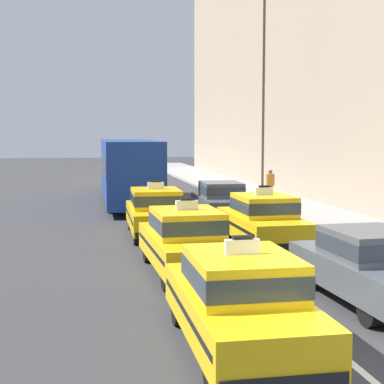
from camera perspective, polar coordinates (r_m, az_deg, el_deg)
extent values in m
plane|color=#353538|center=(9.42, 16.85, -16.89)|extent=(160.00, 160.00, 0.00)
cube|color=silver|center=(28.20, -2.41, -1.59)|extent=(0.14, 80.00, 0.01)
cube|color=#9E9993|center=(24.92, 12.21, -2.52)|extent=(4.00, 90.00, 0.15)
cube|color=tan|center=(32.37, 17.06, 16.05)|extent=(6.00, 16.44, 19.06)
cube|color=tan|center=(51.43, 6.21, 17.03)|extent=(6.00, 22.54, 27.43)
cylinder|color=black|center=(11.28, -1.20, -11.11)|extent=(0.25, 0.64, 0.64)
cylinder|color=black|center=(11.60, 6.14, -10.66)|extent=(0.25, 0.64, 0.64)
cylinder|color=black|center=(8.45, 2.29, -17.01)|extent=(0.25, 0.64, 0.64)
cylinder|color=black|center=(8.87, 12.01, -16.00)|extent=(0.25, 0.64, 0.64)
cube|color=yellow|center=(9.89, 4.56, -11.43)|extent=(1.84, 4.52, 0.70)
cube|color=black|center=(9.88, 4.56, -11.15)|extent=(1.86, 4.16, 0.10)
cube|color=yellow|center=(9.58, 4.82, -7.85)|extent=(1.62, 2.11, 0.64)
cube|color=#2D3842|center=(9.58, 4.82, -7.85)|extent=(1.64, 2.13, 0.35)
cube|color=white|center=(9.48, 4.85, -5.27)|extent=(0.56, 0.12, 0.24)
cube|color=black|center=(9.45, 4.85, -4.37)|extent=(0.32, 0.11, 0.06)
cube|color=black|center=(12.02, 1.79, -9.54)|extent=(1.71, 0.15, 0.20)
cube|color=black|center=(7.99, 8.84, -17.65)|extent=(1.71, 0.15, 0.20)
cylinder|color=black|center=(16.57, -4.23, -5.67)|extent=(0.26, 0.65, 0.64)
cylinder|color=black|center=(16.84, 0.77, -5.47)|extent=(0.26, 0.65, 0.64)
cylinder|color=black|center=(13.62, -2.34, -8.16)|extent=(0.26, 0.65, 0.64)
cylinder|color=black|center=(13.95, 3.69, -7.83)|extent=(0.26, 0.65, 0.64)
cube|color=yellow|center=(15.15, -0.62, -5.38)|extent=(1.92, 4.55, 0.70)
cube|color=black|center=(15.14, -0.62, -5.19)|extent=(1.93, 4.19, 0.10)
cube|color=yellow|center=(14.89, -0.50, -2.96)|extent=(1.66, 2.14, 0.64)
cube|color=#2D3842|center=(14.89, -0.50, -2.96)|extent=(1.68, 2.16, 0.35)
cube|color=white|center=(14.83, -0.50, -1.28)|extent=(0.56, 0.14, 0.24)
cube|color=black|center=(14.81, -0.50, -0.70)|extent=(0.32, 0.12, 0.06)
cube|color=black|center=(17.32, -2.13, -4.82)|extent=(1.71, 0.19, 0.20)
cube|color=black|center=(13.10, 1.40, -8.27)|extent=(1.71, 0.19, 0.20)
cylinder|color=black|center=(22.15, -5.84, -2.80)|extent=(0.26, 0.65, 0.64)
cylinder|color=black|center=(22.28, -2.04, -2.72)|extent=(0.26, 0.65, 0.64)
cylinder|color=black|center=(19.13, -5.27, -4.14)|extent=(0.26, 0.65, 0.64)
cylinder|color=black|center=(19.29, -0.88, -4.03)|extent=(0.26, 0.65, 0.64)
cube|color=yellow|center=(20.65, -3.54, -2.42)|extent=(1.92, 4.55, 0.70)
cube|color=black|center=(20.64, -3.54, -2.28)|extent=(1.93, 4.19, 0.10)
cube|color=yellow|center=(20.41, -3.51, -0.61)|extent=(1.66, 2.14, 0.64)
cube|color=#2D3842|center=(20.41, -3.51, -0.61)|extent=(1.68, 2.16, 0.35)
cube|color=white|center=(20.37, -3.51, 0.62)|extent=(0.56, 0.14, 0.24)
cube|color=black|center=(20.36, -3.52, 1.04)|extent=(0.32, 0.12, 0.06)
cube|color=black|center=(22.86, -4.10, -2.26)|extent=(1.71, 0.19, 0.20)
cube|color=black|center=(18.52, -2.84, -4.14)|extent=(1.71, 0.19, 0.20)
cylinder|color=black|center=(33.40, -8.19, 0.04)|extent=(0.25, 0.64, 0.64)
cylinder|color=black|center=(33.51, -4.77, 0.09)|extent=(0.25, 0.64, 0.64)
cylinder|color=black|center=(26.72, -7.79, -1.36)|extent=(0.25, 0.64, 0.64)
cylinder|color=black|center=(26.86, -3.52, -1.29)|extent=(0.25, 0.64, 0.64)
cube|color=navy|center=(29.98, -6.14, 2.20)|extent=(2.73, 11.25, 2.90)
cube|color=#2D3842|center=(29.97, -6.14, 2.68)|extent=(2.75, 10.80, 0.84)
cube|color=black|center=(35.47, -6.73, 4.67)|extent=(2.13, 0.12, 0.36)
cylinder|color=black|center=(40.18, -8.31, 0.98)|extent=(0.25, 0.64, 0.64)
cylinder|color=black|center=(40.25, -6.26, 1.02)|extent=(0.25, 0.64, 0.64)
cylinder|color=black|center=(37.36, -8.18, 0.63)|extent=(0.25, 0.64, 0.64)
cylinder|color=black|center=(37.43, -5.98, 0.67)|extent=(0.25, 0.64, 0.64)
cube|color=#4C5156|center=(38.77, -7.19, 1.32)|extent=(1.84, 4.33, 0.66)
cube|color=#4C5156|center=(38.63, -7.19, 2.24)|extent=(1.59, 1.93, 0.60)
cube|color=#2D3842|center=(38.63, -7.19, 2.24)|extent=(1.61, 1.95, 0.33)
cylinder|color=black|center=(14.09, 11.00, -7.79)|extent=(0.26, 0.65, 0.64)
cylinder|color=black|center=(14.72, 16.18, -7.32)|extent=(0.26, 0.65, 0.64)
cylinder|color=black|center=(11.64, 16.78, -10.81)|extent=(0.26, 0.65, 0.64)
cube|color=#4C5156|center=(13.10, 16.48, -7.47)|extent=(1.91, 4.36, 0.66)
cube|color=#4C5156|center=(12.89, 16.78, -4.83)|extent=(1.63, 1.95, 0.60)
cube|color=#2D3842|center=(12.89, 16.78, -4.83)|extent=(1.65, 1.98, 0.33)
cylinder|color=black|center=(20.09, 3.36, -3.65)|extent=(0.25, 0.64, 0.64)
cylinder|color=black|center=(20.52, 7.35, -3.49)|extent=(0.25, 0.64, 0.64)
cylinder|color=black|center=(17.20, 6.00, -5.26)|extent=(0.25, 0.64, 0.64)
cylinder|color=black|center=(17.70, 10.58, -5.02)|extent=(0.25, 0.64, 0.64)
cube|color=yellow|center=(18.80, 6.75, -3.25)|extent=(1.85, 4.52, 0.70)
cube|color=black|center=(18.79, 6.75, -3.10)|extent=(1.87, 4.16, 0.10)
cube|color=yellow|center=(18.57, 6.92, -1.27)|extent=(1.62, 2.12, 0.64)
cube|color=#2D3842|center=(18.57, 6.92, -1.27)|extent=(1.64, 2.14, 0.35)
cube|color=white|center=(18.52, 6.94, 0.08)|extent=(0.56, 0.13, 0.24)
cube|color=black|center=(18.50, 6.94, 0.54)|extent=(0.32, 0.11, 0.06)
cube|color=black|center=(20.92, 4.84, -3.01)|extent=(1.71, 0.16, 0.20)
cube|color=black|center=(16.79, 9.12, -5.22)|extent=(1.71, 0.16, 0.20)
cylinder|color=black|center=(25.69, 0.54, -1.59)|extent=(0.26, 0.65, 0.64)
cylinder|color=black|center=(25.97, 3.68, -1.53)|extent=(0.26, 0.65, 0.64)
cylinder|color=black|center=(22.93, 1.74, -2.48)|extent=(0.26, 0.65, 0.64)
cylinder|color=black|center=(23.24, 5.24, -2.39)|extent=(0.26, 0.65, 0.64)
cube|color=#4C5156|center=(24.40, 2.78, -1.21)|extent=(1.89, 4.35, 0.66)
cube|color=#4C5156|center=(24.24, 2.83, 0.24)|extent=(1.62, 1.95, 0.60)
cube|color=#2D3842|center=(24.24, 2.83, 0.24)|extent=(1.64, 1.97, 0.33)
cylinder|color=#23232D|center=(28.78, 7.52, -0.30)|extent=(0.24, 0.24, 0.90)
cube|color=orange|center=(28.71, 7.54, 1.17)|extent=(0.36, 0.22, 0.57)
sphere|color=brown|center=(28.69, 7.55, 1.96)|extent=(0.20, 0.20, 0.20)
cube|color=black|center=(28.68, 7.07, 0.14)|extent=(0.10, 0.20, 0.28)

